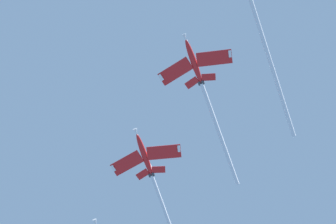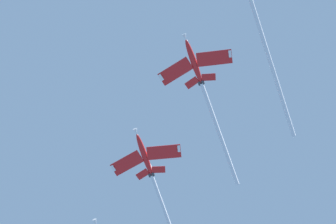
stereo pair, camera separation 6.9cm
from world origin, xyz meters
name	(u,v)px [view 1 (the left image)]	position (x,y,z in m)	size (l,w,h in m)	color
jet_lead	(255,15)	(-24.97, 5.83, 145.56)	(45.43, 25.57, 20.53)	red
jet_second	(204,91)	(-44.58, -5.85, 140.79)	(36.89, 22.56, 16.54)	red
jet_third	(156,187)	(-69.81, -17.68, 132.16)	(43.27, 24.51, 19.07)	red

